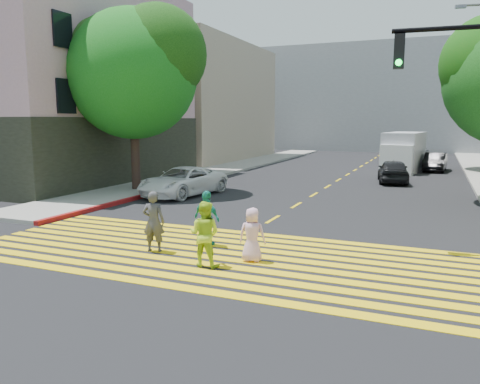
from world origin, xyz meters
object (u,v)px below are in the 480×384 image
Objects in this scene: pedestrian_man at (154,222)px; white_sedan at (183,181)px; pedestrian_child at (252,235)px; dark_car_parked at (435,162)px; tree_left at (134,67)px; pedestrian_extra at (207,218)px; dark_car_near at (393,171)px; pedestrian_woman at (205,234)px; white_van at (403,153)px; silver_car at (416,154)px.

pedestrian_man reaches higher than white_sedan.
pedestrian_child is at bearing 170.29° from pedestrian_man.
white_sedan is 19.24m from dark_car_parked.
pedestrian_extra is (7.62, -7.66, -5.17)m from tree_left.
tree_left reaches higher than dark_car_near.
white_sedan is (-5.79, 9.17, -0.13)m from pedestrian_woman.
dark_car_near is at bearing -118.38° from pedestrian_man.
white_sedan is (2.62, -0.19, -5.28)m from tree_left.
pedestrian_woman reaches higher than pedestrian_extra.
white_van is (4.71, 23.59, 0.45)m from pedestrian_man.
pedestrian_man is at bearing -94.98° from white_van.
pedestrian_man is 17.69m from dark_car_near.
pedestrian_extra is at bearing -93.01° from white_van.
pedestrian_man is at bearing -55.97° from white_sedan.
pedestrian_extra is 24.13m from dark_car_parked.
tree_left is at bearing -126.19° from dark_car_parked.
pedestrian_child is 10.74m from white_sedan.
white_van reaches higher than dark_car_parked.
pedestrian_woman reaches higher than pedestrian_child.
white_sedan is 17.37m from white_van.
pedestrian_extra reaches higher than silver_car.
white_van is (3.70, 22.49, 0.49)m from pedestrian_extra.
white_sedan is at bearing 36.43° from dark_car_near.
pedestrian_man is 24.06m from white_van.
pedestrian_child reaches higher than dark_car_parked.
dark_car_parked is (10.75, 15.96, -0.02)m from white_sedan.
silver_car is (11.86, 22.25, -5.23)m from tree_left.
tree_left reaches higher than pedestrian_child.
dark_car_near is 7.76m from dark_car_parked.
pedestrian_woman reaches higher than white_sedan.
silver_car is 0.84× the size of white_van.
dark_car_near is at bearing -102.78° from pedestrian_woman.
pedestrian_woman is 24.37m from white_van.
dark_car_near is at bearing 36.52° from tree_left.
dark_car_parked is at bearing -109.03° from pedestrian_child.
silver_car is at bearing -79.76° from pedestrian_extra.
white_van is (-0.54, -7.42, 0.55)m from silver_car.
dark_car_near is 1.01× the size of dark_car_parked.
pedestrian_man is 31.45m from silver_car.
white_van is at bearing -114.52° from pedestrian_man.
pedestrian_extra is 22.80m from white_van.
pedestrian_woman is at bearing 83.05° from silver_car.
pedestrian_woman is 25.62m from dark_car_parked.
white_van reaches higher than pedestrian_woman.
pedestrian_woman is 0.41× the size of dark_car_parked.
silver_car is (4.24, 29.91, -0.06)m from pedestrian_extra.
dark_car_near is at bearing -84.45° from white_van.
pedestrian_man is (6.60, -8.76, -5.13)m from tree_left.
pedestrian_man reaches higher than dark_car_parked.
pedestrian_woman is 0.27× the size of white_van.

